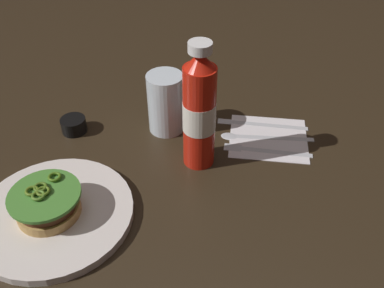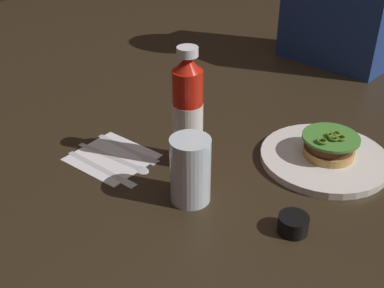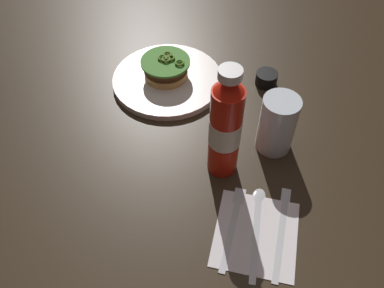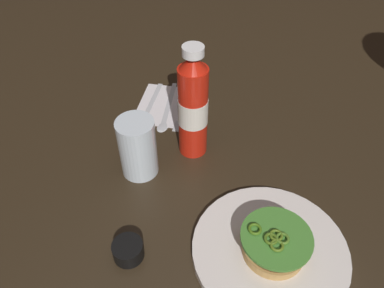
{
  "view_description": "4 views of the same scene",
  "coord_description": "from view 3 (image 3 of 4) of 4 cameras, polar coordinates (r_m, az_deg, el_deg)",
  "views": [
    {
      "loc": [
        -0.17,
        0.49,
        0.56
      ],
      "look_at": [
        -0.03,
        -0.1,
        0.06
      ],
      "focal_mm": 39.24,
      "sensor_mm": 36.0,
      "label": 1
    },
    {
      "loc": [
        0.55,
        -0.74,
        0.57
      ],
      "look_at": [
        -0.04,
        -0.12,
        0.04
      ],
      "focal_mm": 45.05,
      "sensor_mm": 36.0,
      "label": 2
    },
    {
      "loc": [
        -0.54,
        -0.23,
        0.67
      ],
      "look_at": [
        -0.04,
        -0.06,
        0.05
      ],
      "focal_mm": 37.66,
      "sensor_mm": 36.0,
      "label": 3
    },
    {
      "loc": [
        0.53,
        0.04,
        0.6
      ],
      "look_at": [
        0.0,
        -0.11,
        0.06
      ],
      "focal_mm": 35.49,
      "sensor_mm": 36.0,
      "label": 4
    }
  ],
  "objects": [
    {
      "name": "ground_plane",
      "position": [
        0.89,
        -2.87,
        1.05
      ],
      "size": [
        3.0,
        3.0,
        0.0
      ],
      "primitive_type": "plane",
      "color": "black"
    },
    {
      "name": "dinner_plate",
      "position": [
        1.01,
        -3.5,
        9.09
      ],
      "size": [
        0.27,
        0.27,
        0.02
      ],
      "primitive_type": "cylinder",
      "color": "silver",
      "rests_on": "ground_plane"
    },
    {
      "name": "burger_sandwich",
      "position": [
        1.0,
        -3.73,
        10.69
      ],
      "size": [
        0.12,
        0.12,
        0.05
      ],
      "color": "tan",
      "rests_on": "dinner_plate"
    },
    {
      "name": "ketchup_bottle",
      "position": [
        0.75,
        4.74,
        2.33
      ],
      "size": [
        0.06,
        0.06,
        0.25
      ],
      "color": "red",
      "rests_on": "ground_plane"
    },
    {
      "name": "water_glass",
      "position": [
        0.84,
        11.97,
        2.77
      ],
      "size": [
        0.08,
        0.08,
        0.13
      ],
      "primitive_type": "cylinder",
      "color": "silver",
      "rests_on": "ground_plane"
    },
    {
      "name": "condiment_cup",
      "position": [
        1.02,
        10.49,
        9.12
      ],
      "size": [
        0.05,
        0.05,
        0.03
      ],
      "primitive_type": "cylinder",
      "color": "black",
      "rests_on": "ground_plane"
    },
    {
      "name": "napkin",
      "position": [
        0.76,
        9.04,
        -12.41
      ],
      "size": [
        0.18,
        0.16,
        0.0
      ],
      "primitive_type": "cube",
      "rotation": [
        0.0,
        0.0,
        0.1
      ],
      "color": "white",
      "rests_on": "ground_plane"
    },
    {
      "name": "butter_knife",
      "position": [
        0.77,
        12.67,
        -11.19
      ],
      "size": [
        0.2,
        0.03,
        0.0
      ],
      "color": "silver",
      "rests_on": "napkin"
    },
    {
      "name": "spoon_utensil",
      "position": [
        0.77,
        9.23,
        -10.35
      ],
      "size": [
        0.2,
        0.05,
        0.0
      ],
      "color": "silver",
      "rests_on": "napkin"
    },
    {
      "name": "fork_utensil",
      "position": [
        0.77,
        5.96,
        -10.54
      ],
      "size": [
        0.18,
        0.03,
        0.0
      ],
      "color": "silver",
      "rests_on": "napkin"
    }
  ]
}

